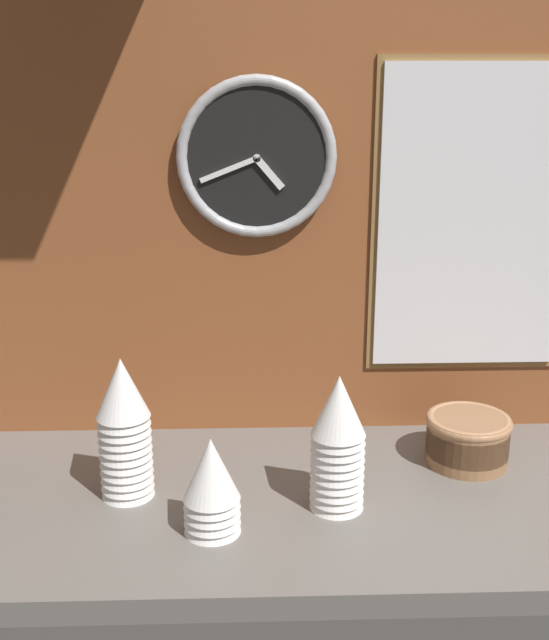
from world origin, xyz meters
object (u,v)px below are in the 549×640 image
(cup_stack_center, at_px, (212,486))
(bowl_stack_right, at_px, (468,438))
(menu_board, at_px, (472,220))
(wall_clock, at_px, (257,158))
(cup_stack_center_left, at_px, (124,428))
(cup_stack_center_right, at_px, (338,443))

(cup_stack_center, distance_m, bowl_stack_right, 0.50)
(cup_stack_center, xyz_separation_m, menu_board, (0.47, 0.36, 0.34))
(bowl_stack_right, bearing_deg, wall_clock, 159.47)
(cup_stack_center_left, height_order, menu_board, menu_board)
(cup_stack_center, relative_size, cup_stack_center_right, 0.69)
(cup_stack_center_left, distance_m, cup_stack_center_right, 0.35)
(cup_stack_center_left, bearing_deg, wall_clock, 46.63)
(cup_stack_center_left, height_order, bowl_stack_right, cup_stack_center_left)
(cup_stack_center_left, relative_size, wall_clock, 0.86)
(cup_stack_center, relative_size, bowl_stack_right, 1.03)
(wall_clock, bearing_deg, cup_stack_center_left, -133.37)
(menu_board, bearing_deg, cup_stack_center_left, -158.40)
(cup_stack_center_right, relative_size, wall_clock, 0.81)
(bowl_stack_right, height_order, menu_board, menu_board)
(bowl_stack_right, height_order, wall_clock, wall_clock)
(cup_stack_center_left, relative_size, cup_stack_center, 1.55)
(cup_stack_center, height_order, wall_clock, wall_clock)
(cup_stack_center_left, relative_size, cup_stack_center_right, 1.06)
(wall_clock, distance_m, menu_board, 0.41)
(menu_board, bearing_deg, wall_clock, -178.71)
(cup_stack_center_right, relative_size, menu_board, 0.40)
(cup_stack_center, xyz_separation_m, wall_clock, (0.08, 0.35, 0.45))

